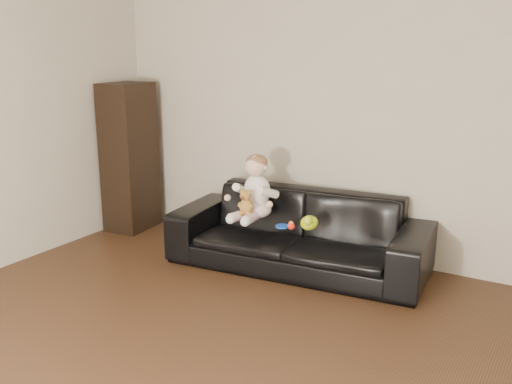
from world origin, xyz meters
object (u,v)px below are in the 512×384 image
Objects in this scene: cabinet at (130,157)px; toy_rattle at (291,226)px; teddy_bear at (246,203)px; toy_blue_disc at (282,226)px; toy_green at (309,223)px; sofa at (298,232)px; baby at (255,190)px.

toy_rattle is (1.99, -0.35, -0.29)m from cabinet.
teddy_bear is at bearing -175.45° from toy_rattle.
toy_rattle is 0.10m from toy_blue_disc.
toy_green is at bearing 31.54° from toy_rattle.
toy_rattle is at bearing -15.40° from cabinet.
teddy_bear is at bearing -145.74° from sofa.
toy_blue_disc is (-0.03, -0.23, 0.11)m from sofa.
toy_blue_disc is (0.31, -0.11, -0.23)m from baby.
toy_blue_disc is (-0.09, 0.02, -0.02)m from toy_rattle.
cabinet is at bearing 170.08° from toy_rattle.
toy_green is at bearing -4.39° from baby.
toy_rattle is (0.41, -0.13, -0.21)m from baby.
baby reaches higher than sofa.
cabinet is 13.94× the size of toy_blue_disc.
sofa is at bearing -8.44° from cabinet.
baby is 8.85× the size of toy_rattle.
cabinet is 2.14m from toy_green.
toy_blue_disc is at bearing -103.77° from sofa.
sofa is 1.45× the size of cabinet.
teddy_bear is 0.54m from toy_green.
toy_green is 2.70× the size of toy_rattle.
teddy_bear is 1.30× the size of toy_green.
baby is 2.51× the size of teddy_bear.
sofa is 3.95× the size of baby.
toy_blue_disc is at bearing 26.37° from teddy_bear.
baby is at bearing 160.95° from toy_blue_disc.
cabinet is 24.05× the size of toy_rattle.
baby is (1.58, -0.22, -0.08)m from cabinet.
cabinet is 2.72× the size of baby.
toy_green is 1.57× the size of toy_blue_disc.
baby is at bearing -166.78° from sofa.
cabinet reaches higher than toy_blue_disc.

